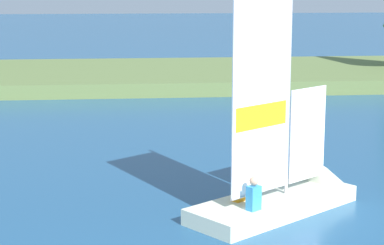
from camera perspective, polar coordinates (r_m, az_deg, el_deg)
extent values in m
cube|color=#5B703D|center=(36.00, -4.72, 3.78)|extent=(80.00, 10.27, 0.64)
cube|color=silver|center=(15.93, 6.53, -6.56)|extent=(4.21, 3.67, 0.35)
cone|color=silver|center=(17.49, 11.06, -5.06)|extent=(1.63, 1.68, 1.32)
cylinder|color=#B7B7BC|center=(15.66, 7.75, 2.64)|extent=(0.08, 0.08, 4.72)
cube|color=white|center=(15.01, 5.60, 2.41)|extent=(1.41, 1.07, 4.27)
cube|color=orange|center=(15.09, 5.57, 0.52)|extent=(1.28, 0.97, 0.51)
cube|color=white|center=(16.40, 9.25, -0.91)|extent=(1.00, 0.76, 2.13)
cylinder|color=#B7B7BC|center=(15.49, 5.45, -5.53)|extent=(1.43, 1.09, 0.06)
cube|color=#338CCC|center=(14.89, 4.97, -6.06)|extent=(0.34, 0.33, 0.52)
sphere|color=tan|center=(14.78, 5.00, -4.69)|extent=(0.20, 0.20, 0.20)
cube|color=orange|center=(15.47, 3.79, -5.30)|extent=(0.34, 0.33, 0.56)
sphere|color=tan|center=(15.36, 3.81, -3.91)|extent=(0.20, 0.20, 0.20)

